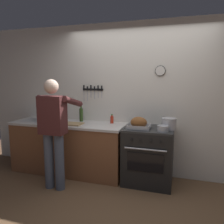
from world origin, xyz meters
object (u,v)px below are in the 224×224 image
at_px(roasting_pan, 139,123).
at_px(bottle_hot_sauce, 112,120).
at_px(saucepan, 163,129).
at_px(bottle_olive_oil, 81,114).
at_px(bottle_wine_red, 56,114).
at_px(cutting_board, 72,124).
at_px(stock_pot, 169,124).
at_px(bottle_soy_sauce, 59,116).
at_px(stove, 148,156).
at_px(person_cook, 54,127).

height_order(roasting_pan, bottle_hot_sauce, roasting_pan).
relative_size(saucepan, bottle_olive_oil, 0.55).
bearing_deg(bottle_wine_red, cutting_board, -23.18).
bearing_deg(roasting_pan, stock_pot, 12.38).
xyz_separation_m(cutting_board, bottle_wine_red, (-0.39, 0.17, 0.12)).
bearing_deg(roasting_pan, bottle_wine_red, 174.16).
bearing_deg(saucepan, bottle_soy_sauce, 170.55).
bearing_deg(bottle_olive_oil, stove, -8.60).
distance_m(roasting_pan, bottle_hot_sauce, 0.59).
distance_m(bottle_soy_sauce, bottle_hot_sauce, 1.01).
relative_size(saucepan, bottle_wine_red, 0.53).
bearing_deg(roasting_pan, saucepan, -9.62).
height_order(saucepan, bottle_soy_sauce, bottle_soy_sauce).
bearing_deg(bottle_wine_red, saucepan, -6.58).
xyz_separation_m(roasting_pan, bottle_olive_oil, (-1.10, 0.28, 0.04)).
distance_m(stock_pot, bottle_soy_sauce, 1.98).
xyz_separation_m(roasting_pan, cutting_board, (-1.14, -0.01, -0.08)).
height_order(stove, cutting_board, cutting_board).
height_order(roasting_pan, bottle_olive_oil, bottle_olive_oil).
height_order(stove, saucepan, saucepan).
xyz_separation_m(person_cook, saucepan, (1.55, 0.44, -0.01)).
bearing_deg(bottle_wine_red, bottle_soy_sauce, 87.08).
distance_m(bottle_hot_sauce, bottle_wine_red, 1.02).
relative_size(stock_pot, bottle_olive_oil, 0.74).
bearing_deg(bottle_soy_sauce, cutting_board, -34.31).
height_order(bottle_soy_sauce, bottle_hot_sauce, bottle_soy_sauce).
xyz_separation_m(stock_pot, cutting_board, (-1.59, -0.11, -0.08)).
height_order(saucepan, bottle_wine_red, bottle_wine_red).
height_order(bottle_hot_sauce, bottle_wine_red, bottle_wine_red).
xyz_separation_m(saucepan, bottle_wine_red, (-1.90, 0.22, 0.09)).
relative_size(cutting_board, bottle_soy_sauce, 1.75).
bearing_deg(roasting_pan, bottle_hot_sauce, 151.38).
distance_m(person_cook, stock_pot, 1.74).
relative_size(roasting_pan, bottle_soy_sauce, 1.71).
bearing_deg(bottle_soy_sauce, saucepan, -9.45).
xyz_separation_m(bottle_soy_sauce, bottle_hot_sauce, (1.01, 0.03, -0.02)).
xyz_separation_m(stock_pot, saucepan, (-0.07, -0.16, -0.04)).
relative_size(stock_pot, cutting_board, 0.61).
bearing_deg(bottle_wine_red, bottle_olive_oil, 16.45).
bearing_deg(person_cook, bottle_wine_red, 23.57).
height_order(stock_pot, bottle_hot_sauce, stock_pot).
bearing_deg(stove, bottle_olive_oil, 171.40).
xyz_separation_m(stove, person_cook, (-1.33, -0.59, 0.50)).
bearing_deg(saucepan, bottle_hot_sauce, 158.74).
distance_m(person_cook, cutting_board, 0.49).
height_order(roasting_pan, bottle_wine_red, bottle_wine_red).
bearing_deg(bottle_soy_sauce, stock_pot, -4.51).
distance_m(cutting_board, bottle_olive_oil, 0.32).
bearing_deg(saucepan, person_cook, -164.34).
distance_m(stove, bottle_hot_sauce, 0.86).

